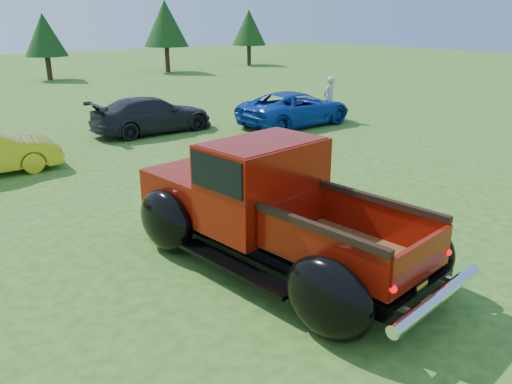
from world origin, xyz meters
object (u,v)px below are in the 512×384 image
pickup_truck (263,204)px  tree_east (165,24)px  spectator (329,99)px  tree_mid_right (44,35)px  show_car_blue (295,108)px  show_car_grey (152,115)px  tree_far_east (249,28)px

pickup_truck → tree_east: bearing=58.1°
tree_east → spectator: tree_east is taller
tree_mid_right → show_car_blue: (2.53, -22.05, -2.30)m
tree_mid_right → pickup_truck: (-5.94, -30.18, -1.96)m
tree_east → show_car_grey: size_ratio=1.19×
tree_mid_right → tree_far_east: bearing=1.6°
tree_east → show_car_grey: (-11.50, -19.15, -3.00)m
tree_mid_right → tree_east: (9.00, -0.50, 0.68)m
tree_east → show_car_blue: tree_east is taller
pickup_truck → show_car_blue: (8.46, 8.12, -0.34)m
show_car_blue → spectator: bearing=-95.9°
tree_east → spectator: 22.39m
tree_east → show_car_blue: size_ratio=1.12×
tree_mid_right → spectator: bearing=-79.1°
tree_mid_right → show_car_grey: 19.94m
tree_mid_right → show_car_blue: bearing=-83.5°
tree_east → show_car_blue: 22.70m
pickup_truck → show_car_blue: bearing=38.6°
tree_far_east → pickup_truck: 38.97m
show_car_blue → tree_mid_right: bearing=5.8°
pickup_truck → show_car_grey: pickup_truck is taller
pickup_truck → spectator: size_ratio=3.27×
tree_far_east → show_car_grey: tree_far_east is taller
tree_far_east → spectator: bearing=-121.2°
tree_east → show_car_grey: 22.54m
tree_east → pickup_truck: 33.33m
show_car_grey → spectator: spectator is taller
pickup_truck → show_car_grey: 11.08m
tree_east → tree_far_east: tree_east is taller
show_car_grey → spectator: bearing=-109.4°
show_car_blue → show_car_grey: bearing=63.7°
tree_far_east → show_car_grey: (-20.50, -20.15, -2.59)m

